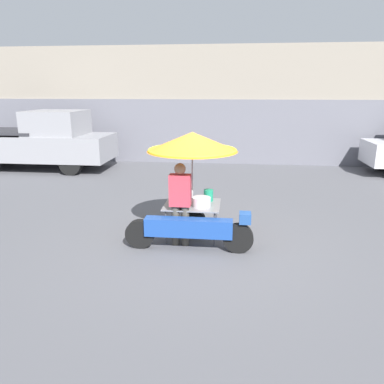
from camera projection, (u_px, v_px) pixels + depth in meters
ground_plane at (199, 245)px, 6.91m from camera, size 36.00×36.00×0.00m
shopfront_building at (221, 105)px, 14.83m from camera, size 28.00×2.06×4.33m
vendor_motorcycle_cart at (192, 160)px, 6.77m from camera, size 2.28×1.66×2.03m
vendor_person at (180, 200)px, 6.69m from camera, size 0.38×0.22×1.53m
pickup_truck at (39, 142)px, 13.17m from camera, size 5.38×1.94×2.06m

